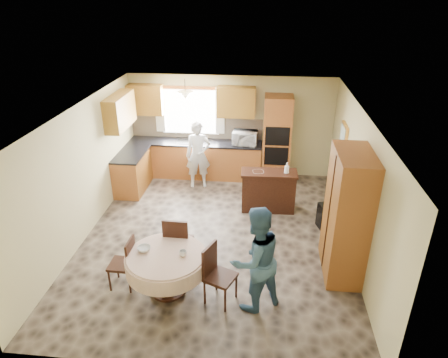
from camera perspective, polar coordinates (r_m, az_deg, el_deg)
The scene contains 36 objects.
floor at distance 7.84m, azimuth -1.15°, elevation -8.20°, with size 5.00×6.00×0.01m, color #70604E.
ceiling at distance 6.76m, azimuth -1.34°, elevation 9.61°, with size 5.00×6.00×0.01m, color white.
wall_back at distance 9.98m, azimuth 0.92°, elevation 7.55°, with size 5.00×0.02×2.50m, color tan.
wall_front at distance 4.74m, azimuth -5.93°, elevation -15.95°, with size 5.00×0.02×2.50m, color tan.
wall_left at distance 7.90m, azimuth -19.53°, elevation 0.87°, with size 0.02×6.00×2.50m, color tan.
wall_right at distance 7.36m, azimuth 18.47°, elevation -0.85°, with size 0.02×6.00×2.50m, color tan.
window at distance 9.99m, azimuth -4.88°, elevation 9.59°, with size 1.40×0.03×1.10m, color white.
curtain_left at distance 10.10m, azimuth -9.19°, elevation 9.82°, with size 0.22×0.02×1.15m, color white.
curtain_right at distance 9.82m, azimuth -0.58°, elevation 9.69°, with size 0.22×0.02×1.15m, color white.
base_cab_back at distance 10.10m, azimuth -4.08°, elevation 2.79°, with size 3.30×0.60×0.88m, color #CA6C36.
counter_back at distance 9.93m, azimuth -4.17°, elevation 5.24°, with size 3.30×0.64×0.04m, color black.
base_cab_left at distance 9.63m, azimuth -12.94°, elevation 0.97°, with size 0.60×1.20×0.88m, color #CA6C36.
counter_left at distance 9.45m, azimuth -13.21°, elevation 3.49°, with size 0.64×1.20×0.04m, color black.
backsplash at distance 10.10m, azimuth -3.94°, elevation 7.30°, with size 3.30×0.02×0.55m, color tan.
wall_cab_left at distance 10.02m, azimuth -11.12°, elevation 11.09°, with size 0.85×0.33×0.72m, color #AC782B.
wall_cab_right at distance 9.62m, azimuth 1.76°, elevation 10.94°, with size 0.90×0.33×0.72m, color #AC782B.
wall_cab_side at distance 9.17m, azimuth -14.66°, elevation 9.35°, with size 0.33×1.20×0.72m, color #AC782B.
oven_tower at distance 9.72m, azimuth 7.54°, elevation 5.63°, with size 0.66×0.62×2.12m, color #CA6C36.
oven_upper at distance 9.36m, azimuth 7.63°, elevation 6.05°, with size 0.56×0.01×0.45m, color black.
oven_lower at distance 9.54m, azimuth 7.46°, elevation 3.23°, with size 0.56×0.01×0.45m, color black.
pendant at distance 9.40m, azimuth -5.54°, elevation 11.80°, with size 0.36×0.36×0.18m, color beige.
sideboard at distance 8.59m, azimuth 6.34°, elevation -1.84°, with size 1.17×0.48×0.84m, color #381B0F.
space_heater at distance 8.27m, azimuth 14.56°, elevation -5.06°, with size 0.37×0.26×0.51m, color black.
cupboard at distance 6.72m, azimuth 17.14°, elevation -5.00°, with size 0.56×1.13×2.16m, color #CA6C36.
dining_table at distance 6.34m, azimuth -8.23°, elevation -11.75°, with size 1.25×1.25×0.71m.
chair_left at distance 6.61m, azimuth -13.87°, elevation -11.27°, with size 0.39×0.39×0.88m.
chair_back at distance 6.78m, azimuth -6.66°, elevation -8.76°, with size 0.44×0.44×1.02m.
chair_right at distance 6.16m, azimuth -1.15°, elevation -13.03°, with size 0.54×0.54×0.96m.
framed_picture at distance 8.56m, azimuth 16.76°, elevation 6.05°, with size 0.06×0.56×0.46m.
microwave at distance 9.68m, azimuth 3.02°, elevation 5.88°, with size 0.59×0.40×0.33m, color silver.
person_sink at distance 9.42m, azimuth -3.71°, elevation 3.46°, with size 0.59×0.39×1.61m, color silver.
person_dining at distance 5.88m, azimuth 4.53°, elevation -11.41°, with size 0.82×0.64×1.68m, color #385B7A.
bowl_sideboard at distance 8.39m, azimuth 4.91°, elevation 0.92°, with size 0.23×0.23×0.06m, color #B2B2B2.
bottle_sideboard at distance 8.36m, azimuth 8.96°, elevation 1.43°, with size 0.11×0.11×0.28m, color silver.
cup_table at distance 6.16m, azimuth -5.89°, elevation -10.51°, with size 0.11×0.11×0.09m, color #B2B2B2.
bowl_table at distance 6.36m, azimuth -11.35°, elevation -9.76°, with size 0.21×0.21×0.06m, color #B2B2B2.
Camera 1 is at (0.83, -6.43, 4.40)m, focal length 32.00 mm.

